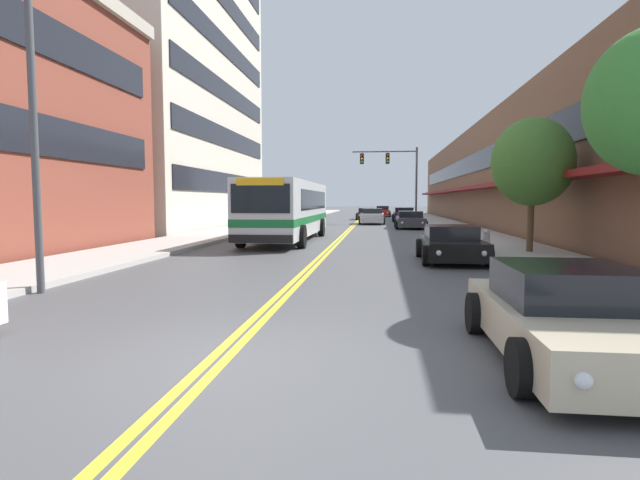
% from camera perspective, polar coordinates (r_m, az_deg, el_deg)
% --- Properties ---
extents(ground_plane, '(240.00, 240.00, 0.00)m').
position_cam_1_polar(ground_plane, '(43.10, 4.07, 1.87)').
color(ground_plane, '#4C4C4F').
extents(sidewalk_left, '(3.52, 106.00, 0.15)m').
position_cam_1_polar(sidewalk_left, '(44.04, -5.41, 2.02)').
color(sidewalk_left, '#B2ADA5').
rests_on(sidewalk_left, ground_plane).
extents(sidewalk_right, '(3.52, 106.00, 0.15)m').
position_cam_1_polar(sidewalk_right, '(43.37, 13.70, 1.87)').
color(sidewalk_right, '#B2ADA5').
rests_on(sidewalk_right, ground_plane).
extents(centre_line, '(0.34, 106.00, 0.01)m').
position_cam_1_polar(centre_line, '(43.10, 4.07, 1.87)').
color(centre_line, yellow).
rests_on(centre_line, ground_plane).
extents(office_tower_left, '(12.08, 22.14, 26.48)m').
position_cam_1_polar(office_tower_left, '(41.91, -19.03, 19.85)').
color(office_tower_left, beige).
rests_on(office_tower_left, ground_plane).
extents(storefront_row_right, '(9.10, 68.00, 7.90)m').
position_cam_1_polar(storefront_row_right, '(44.49, 21.53, 6.73)').
color(storefront_row_right, brown).
rests_on(storefront_row_right, ground_plane).
extents(city_bus, '(2.93, 11.79, 2.91)m').
position_cam_1_polar(city_bus, '(25.13, -3.64, 3.72)').
color(city_bus, silver).
rests_on(city_bus, ground_plane).
extents(car_beige_parked_left_near, '(2.11, 4.48, 1.40)m').
position_cam_1_polar(car_beige_parked_left_near, '(39.76, -2.35, 2.58)').
color(car_beige_parked_left_near, '#BCAD89').
rests_on(car_beige_parked_left_near, ground_plane).
extents(car_champagne_parked_right_foreground, '(2.04, 4.17, 1.20)m').
position_cam_1_polar(car_champagne_parked_right_foreground, '(7.06, 26.57, -7.90)').
color(car_champagne_parked_right_foreground, beige).
rests_on(car_champagne_parked_right_foreground, ground_plane).
extents(car_navy_parked_right_mid, '(2.18, 4.37, 1.33)m').
position_cam_1_polar(car_navy_parked_right_mid, '(47.77, 9.59, 2.84)').
color(car_navy_parked_right_mid, '#19234C').
rests_on(car_navy_parked_right_mid, ground_plane).
extents(car_black_parked_right_far, '(2.10, 4.18, 1.19)m').
position_cam_1_polar(car_black_parked_right_far, '(17.07, 14.78, -0.50)').
color(car_black_parked_right_far, black).
rests_on(car_black_parked_right_far, ground_plane).
extents(car_dark_grey_parked_right_end, '(2.20, 4.76, 1.24)m').
position_cam_1_polar(car_dark_grey_parked_right_end, '(36.47, 10.28, 2.23)').
color(car_dark_grey_parked_right_end, '#38383D').
rests_on(car_dark_grey_parked_right_end, ground_plane).
extents(car_silver_moving_lead, '(2.18, 4.85, 1.31)m').
position_cam_1_polar(car_silver_moving_lead, '(42.90, 5.99, 2.68)').
color(car_silver_moving_lead, '#B7B7BC').
rests_on(car_silver_moving_lead, ground_plane).
extents(car_charcoal_moving_second, '(2.14, 4.32, 1.20)m').
position_cam_1_polar(car_charcoal_moving_second, '(52.96, 5.33, 2.98)').
color(car_charcoal_moving_second, '#232328').
rests_on(car_charcoal_moving_second, ground_plane).
extents(car_red_moving_third, '(1.97, 4.80, 1.32)m').
position_cam_1_polar(car_red_moving_third, '(62.58, 7.16, 3.24)').
color(car_red_moving_third, maroon).
rests_on(car_red_moving_third, ground_plane).
extents(traffic_signal_mast, '(5.64, 0.38, 6.59)m').
position_cam_1_polar(traffic_signal_mast, '(44.16, 8.52, 7.96)').
color(traffic_signal_mast, '#47474C').
rests_on(traffic_signal_mast, ground_plane).
extents(street_lamp_left_near, '(2.52, 0.28, 7.60)m').
position_cam_1_polar(street_lamp_left_near, '(12.41, -28.68, 15.85)').
color(street_lamp_left_near, '#47474C').
rests_on(street_lamp_left_near, ground_plane).
extents(street_tree_right_mid, '(2.89, 2.89, 4.84)m').
position_cam_1_polar(street_tree_right_mid, '(19.75, 23.11, 8.19)').
color(street_tree_right_mid, brown).
rests_on(street_tree_right_mid, sidewalk_right).
extents(fire_hydrant, '(0.34, 0.26, 0.81)m').
position_cam_1_polar(fire_hydrant, '(19.33, 18.46, -0.02)').
color(fire_hydrant, '#B7B7BC').
rests_on(fire_hydrant, sidewalk_right).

